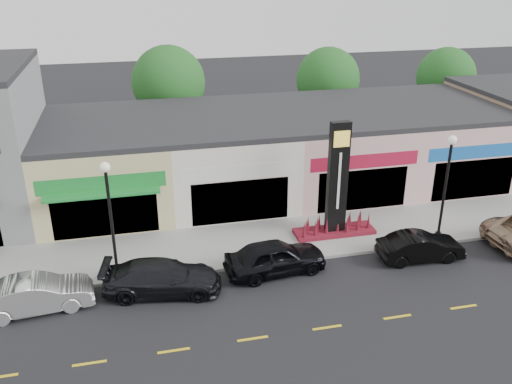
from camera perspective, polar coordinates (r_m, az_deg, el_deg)
ground at (r=24.39m, az=5.05°, el=-9.85°), size 120.00×120.00×0.00m
sidewalk at (r=27.92m, az=2.32°, el=-4.97°), size 52.00×4.30×0.15m
curb at (r=26.04m, az=3.63°, el=-7.26°), size 52.00×0.20×0.15m
shop_beige at (r=32.69m, az=-15.59°, el=2.97°), size 7.00×10.85×4.80m
shop_cream at (r=33.06m, az=-3.41°, el=4.04°), size 7.00×10.01×4.80m
shop_pink_w at (r=34.85m, az=8.04°, el=4.88°), size 7.00×10.01×4.80m
shop_pink_e at (r=37.87m, az=18.04°, el=5.45°), size 7.00×10.01×4.80m
tree_rear_west at (r=39.72m, az=-9.19°, el=11.32°), size 5.20×5.20×7.83m
tree_rear_mid at (r=42.33m, az=7.57°, el=11.69°), size 4.80×4.80×7.29m
tree_rear_east at (r=46.80m, az=19.35°, el=11.39°), size 4.60×4.60×6.94m
lamp_west_near at (r=23.96m, az=-15.12°, el=-1.76°), size 0.44×0.44×5.47m
lamp_east_near at (r=28.07m, az=19.43°, el=1.45°), size 0.44×0.44×5.47m
pylon_sign at (r=27.71m, az=8.47°, el=-0.39°), size 4.20×1.30×6.00m
car_white_van at (r=24.17m, az=-22.09°, el=-9.96°), size 2.03×4.60×1.47m
car_dark_sedan at (r=23.86m, az=-9.85°, el=-8.87°), size 2.85×5.32×1.47m
car_black_sedan at (r=24.89m, az=2.05°, el=-6.87°), size 2.37×4.83×1.59m
car_black_conv at (r=27.12m, az=16.93°, el=-5.54°), size 1.61×4.16×1.35m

